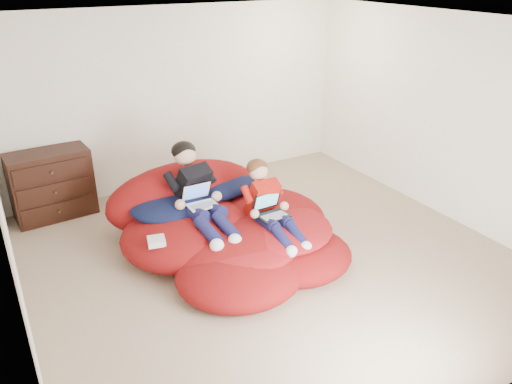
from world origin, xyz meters
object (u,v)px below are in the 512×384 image
at_px(dresser, 52,184).
at_px(younger_boy, 268,201).
at_px(older_boy, 196,189).
at_px(laptop_black, 270,209).
at_px(laptop_white, 200,199).
at_px(beanbag_pile, 227,228).

distance_m(dresser, younger_boy, 2.88).
distance_m(older_boy, laptop_black, 0.85).
bearing_deg(laptop_white, dresser, 127.36).
xyz_separation_m(dresser, beanbag_pile, (1.57, -1.83, -0.18)).
relative_size(older_boy, laptop_black, 3.64).
bearing_deg(beanbag_pile, dresser, 130.70).
xyz_separation_m(beanbag_pile, older_boy, (-0.27, 0.20, 0.47)).
distance_m(beanbag_pile, laptop_white, 0.48).
relative_size(older_boy, younger_boy, 1.20).
distance_m(laptop_white, laptop_black, 0.79).
xyz_separation_m(older_boy, laptop_white, (0.00, -0.08, -0.09)).
distance_m(younger_boy, laptop_white, 0.76).
relative_size(dresser, laptop_black, 2.95).
bearing_deg(beanbag_pile, older_boy, 143.22).
bearing_deg(laptop_black, dresser, 131.49).
bearing_deg(beanbag_pile, laptop_black, -44.72).
relative_size(dresser, older_boy, 0.81).
height_order(older_boy, laptop_black, older_boy).
xyz_separation_m(dresser, laptop_black, (1.93, -2.18, 0.13)).
height_order(dresser, younger_boy, younger_boy).
relative_size(beanbag_pile, laptop_white, 7.91).
height_order(beanbag_pile, laptop_white, beanbag_pile).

